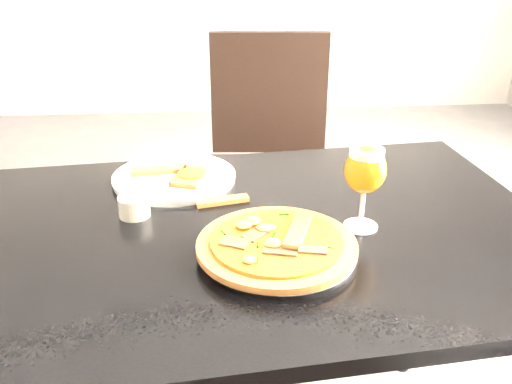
{
  "coord_description": "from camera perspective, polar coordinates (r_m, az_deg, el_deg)",
  "views": [
    {
      "loc": [
        0.14,
        -1.23,
        1.3
      ],
      "look_at": [
        0.22,
        -0.24,
        0.83
      ],
      "focal_mm": 40.0,
      "sensor_mm": 36.0,
      "label": 1
    }
  ],
  "objects": [
    {
      "name": "dining_table",
      "position": [
        1.18,
        -0.12,
        -7.37
      ],
      "size": [
        1.27,
        0.91,
        0.75
      ],
      "rotation": [
        0.0,
        0.0,
        0.09
      ],
      "color": "black",
      "rests_on": "ground"
    },
    {
      "name": "chair_far",
      "position": [
        2.04,
        1.34,
        3.13
      ],
      "size": [
        0.48,
        0.48,
        0.96
      ],
      "rotation": [
        0.0,
        0.0,
        -0.08
      ],
      "color": "black",
      "rests_on": "ground"
    },
    {
      "name": "plate_main",
      "position": [
        1.05,
        2.54,
        -5.7
      ],
      "size": [
        0.37,
        0.37,
        0.01
      ],
      "primitive_type": "cylinder",
      "rotation": [
        0.0,
        0.0,
        0.47
      ],
      "color": "white",
      "rests_on": "dining_table"
    },
    {
      "name": "pizza",
      "position": [
        1.03,
        2.09,
        -5.16
      ],
      "size": [
        0.29,
        0.29,
        0.03
      ],
      "rotation": [
        0.0,
        0.0,
        0.9
      ],
      "color": "brown",
      "rests_on": "plate_main"
    },
    {
      "name": "plate_second",
      "position": [
        1.35,
        -8.17,
        1.44
      ],
      "size": [
        0.32,
        0.32,
        0.02
      ],
      "primitive_type": "cylinder",
      "rotation": [
        0.0,
        0.0,
        0.15
      ],
      "color": "white",
      "rests_on": "dining_table"
    },
    {
      "name": "crust_scraps",
      "position": [
        1.34,
        -7.58,
        1.8
      ],
      "size": [
        0.19,
        0.13,
        0.02
      ],
      "rotation": [
        0.0,
        0.0,
        0.54
      ],
      "color": "brown",
      "rests_on": "plate_second"
    },
    {
      "name": "loose_crust",
      "position": [
        1.24,
        -3.38,
        -0.88
      ],
      "size": [
        0.12,
        0.05,
        0.01
      ],
      "primitive_type": "cube",
      "rotation": [
        0.0,
        0.0,
        0.22
      ],
      "color": "brown",
      "rests_on": "dining_table"
    },
    {
      "name": "sauce_cup",
      "position": [
        1.2,
        -12.11,
        -1.32
      ],
      "size": [
        0.06,
        0.06,
        0.04
      ],
      "color": "silver",
      "rests_on": "dining_table"
    },
    {
      "name": "beer_glass",
      "position": [
        1.1,
        10.88,
        2.14
      ],
      "size": [
        0.08,
        0.08,
        0.17
      ],
      "color": "silver",
      "rests_on": "dining_table"
    }
  ]
}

